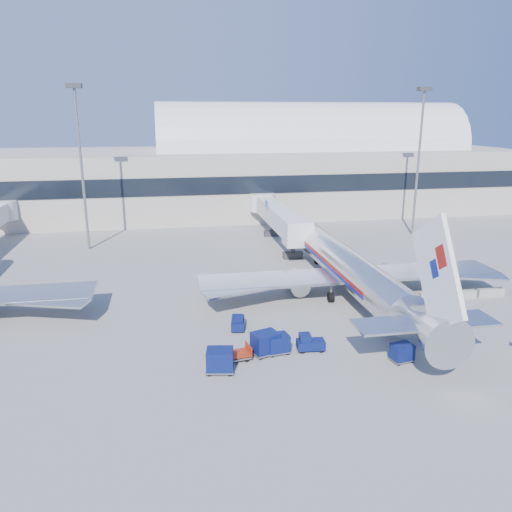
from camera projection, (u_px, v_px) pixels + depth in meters
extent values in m
plane|color=gray|center=(267.00, 320.00, 46.79)|extent=(260.00, 260.00, 0.00)
cube|color=#B2AA9E|center=(78.00, 184.00, 93.83)|extent=(170.00, 28.00, 12.00)
cube|color=black|center=(63.00, 189.00, 80.35)|extent=(170.00, 0.40, 3.00)
cylinder|color=silver|center=(309.00, 149.00, 99.97)|extent=(60.00, 18.00, 18.00)
cylinder|color=silver|center=(347.00, 267.00, 53.41)|extent=(3.80, 28.00, 3.80)
sphere|color=silver|center=(310.00, 237.00, 66.66)|extent=(3.72, 3.72, 3.72)
cone|color=silver|center=(428.00, 328.00, 37.21)|extent=(3.80, 6.00, 3.80)
cube|color=#9A110B|center=(344.00, 262.00, 54.29)|extent=(3.85, 20.16, 0.32)
cube|color=navy|center=(344.00, 265.00, 54.39)|extent=(3.85, 20.16, 0.32)
cube|color=white|center=(438.00, 274.00, 35.54)|extent=(0.35, 7.79, 8.74)
cube|color=silver|center=(425.00, 322.00, 37.63)|extent=(11.00, 3.00, 0.18)
cube|color=silver|center=(351.00, 275.00, 52.63)|extent=(32.00, 5.00, 0.28)
cylinder|color=#B7B7BC|center=(296.00, 282.00, 53.35)|extent=(2.10, 3.80, 2.10)
cylinder|color=#B7B7BC|center=(392.00, 276.00, 55.26)|extent=(2.10, 3.80, 2.10)
cylinder|color=black|center=(316.00, 260.00, 64.49)|extent=(0.40, 0.90, 0.90)
cube|color=silver|center=(277.00, 215.00, 75.41)|extent=(2.70, 24.00, 2.70)
cube|color=silver|center=(298.00, 233.00, 63.86)|extent=(3.40, 3.20, 3.20)
cylinder|color=silver|center=(262.00, 202.00, 86.29)|extent=(4.40, 4.40, 3.00)
cube|color=#2D2D30|center=(293.00, 245.00, 66.54)|extent=(0.50, 0.50, 3.00)
cube|color=#2D2D30|center=(293.00, 255.00, 66.91)|extent=(2.60, 1.00, 0.90)
cube|color=#2D2D30|center=(272.00, 225.00, 78.85)|extent=(0.50, 0.50, 3.00)
cube|color=#2D2D30|center=(272.00, 233.00, 79.21)|extent=(2.60, 1.00, 0.90)
cube|color=#1B3E98|center=(266.00, 204.00, 74.64)|extent=(0.12, 1.40, 0.90)
cylinder|color=silver|center=(3.00, 210.00, 79.03)|extent=(4.40, 4.40, 3.00)
cylinder|color=slate|center=(82.00, 172.00, 68.72)|extent=(0.36, 0.36, 22.00)
cube|color=#2D2D30|center=(74.00, 86.00, 65.64)|extent=(2.00, 1.20, 0.60)
cylinder|color=slate|center=(418.00, 166.00, 77.37)|extent=(0.36, 0.36, 22.00)
cube|color=#2D2D30|center=(425.00, 89.00, 74.28)|extent=(2.00, 1.20, 0.60)
cube|color=#9E9E96|center=(433.00, 297.00, 51.68)|extent=(3.00, 0.55, 0.90)
cube|color=#9E9E96|center=(462.00, 295.00, 52.25)|extent=(3.00, 0.55, 0.90)
cube|color=#9E9E96|center=(491.00, 293.00, 52.82)|extent=(3.00, 0.55, 0.90)
cube|color=#091248|center=(311.00, 344.00, 40.71)|extent=(2.35, 1.30, 0.74)
cube|color=#091248|center=(305.00, 338.00, 40.50)|extent=(0.96, 1.05, 0.69)
cylinder|color=black|center=(319.00, 344.00, 41.29)|extent=(0.57, 0.26, 0.55)
cube|color=#091248|center=(419.00, 316.00, 46.55)|extent=(2.07, 2.18, 0.66)
cube|color=#091248|center=(415.00, 310.00, 46.67)|extent=(1.17, 1.17, 0.61)
cylinder|color=black|center=(428.00, 319.00, 46.49)|extent=(0.46, 0.50, 0.49)
cube|color=#091248|center=(238.00, 323.00, 44.85)|extent=(1.53, 2.45, 0.74)
cube|color=#091248|center=(238.00, 319.00, 44.21)|extent=(1.14, 1.06, 0.69)
cylinder|color=black|center=(233.00, 322.00, 45.69)|extent=(0.31, 0.59, 0.56)
cube|color=#091248|center=(278.00, 343.00, 40.15)|extent=(1.91, 1.58, 1.39)
cube|color=slate|center=(278.00, 351.00, 40.34)|extent=(2.01, 1.65, 0.10)
cylinder|color=black|center=(283.00, 347.00, 41.04)|extent=(0.40, 0.21, 0.38)
cube|color=#091248|center=(265.00, 342.00, 39.94)|extent=(2.40, 2.13, 1.62)
cube|color=slate|center=(265.00, 351.00, 40.16)|extent=(2.53, 2.22, 0.11)
cylinder|color=black|center=(270.00, 346.00, 41.05)|extent=(0.48, 0.31, 0.45)
cube|color=#091248|center=(220.00, 359.00, 37.15)|extent=(2.21, 1.85, 1.59)
cube|color=slate|center=(220.00, 369.00, 37.37)|extent=(2.32, 1.92, 0.11)
cylinder|color=black|center=(231.00, 365.00, 37.96)|extent=(0.46, 0.25, 0.44)
cube|color=#091248|center=(402.00, 352.00, 38.81)|extent=(1.77, 1.49, 1.27)
cube|color=slate|center=(401.00, 359.00, 38.99)|extent=(1.87, 1.55, 0.09)
cylinder|color=black|center=(404.00, 355.00, 39.63)|extent=(0.37, 0.20, 0.35)
cube|color=#091248|center=(433.00, 321.00, 44.09)|extent=(2.39, 2.11, 1.61)
cube|color=slate|center=(432.00, 329.00, 44.32)|extent=(2.51, 2.20, 0.11)
cylinder|color=black|center=(439.00, 327.00, 44.80)|extent=(0.48, 0.31, 0.44)
cube|color=slate|center=(236.00, 356.00, 39.12)|extent=(2.41, 1.85, 0.12)
cube|color=maroon|center=(236.00, 354.00, 39.07)|extent=(2.42, 1.90, 0.08)
cylinder|color=black|center=(242.00, 354.00, 39.89)|extent=(0.42, 0.23, 0.40)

